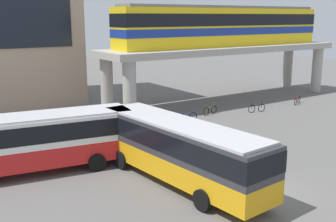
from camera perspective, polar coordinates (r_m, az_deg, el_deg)
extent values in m
plane|color=#605E5B|center=(28.38, -1.87, -4.18)|extent=(120.00, 120.00, 0.00)
cube|color=#ADA89E|center=(41.61, 7.93, 8.52)|extent=(26.47, 5.73, 0.60)
cylinder|color=#ADA89E|center=(33.29, -5.35, 2.69)|extent=(1.10, 1.10, 4.92)
cylinder|color=#ADA89E|center=(49.48, 19.92, 5.35)|extent=(1.10, 1.10, 4.92)
cylinder|color=#ADA89E|center=(36.90, -8.47, 3.62)|extent=(1.10, 1.10, 4.92)
cylinder|color=#ADA89E|center=(51.98, 16.23, 5.94)|extent=(1.10, 1.10, 4.92)
cube|color=yellow|center=(41.41, 7.88, 11.41)|extent=(23.44, 2.90, 3.60)
cube|color=navy|center=(41.42, 7.86, 10.91)|extent=(23.50, 2.96, 0.70)
cube|color=black|center=(41.39, 7.91, 12.40)|extent=(23.50, 2.96, 1.10)
cube|color=slate|center=(41.40, 7.96, 14.06)|extent=(22.50, 2.61, 0.24)
cube|color=orange|center=(21.21, 1.51, -7.23)|extent=(3.35, 11.16, 1.10)
cube|color=#333338|center=(20.79, 1.53, -3.86)|extent=(3.35, 11.16, 1.50)
cube|color=black|center=(20.77, 1.54, -3.66)|extent=(3.39, 11.20, 0.96)
cube|color=silver|center=(20.57, 1.55, -1.70)|extent=(3.18, 10.60, 0.12)
cylinder|color=black|center=(23.38, -6.49, -6.78)|extent=(0.36, 1.02, 1.00)
cylinder|color=black|center=(24.72, -1.57, -5.60)|extent=(0.36, 1.02, 1.00)
cylinder|color=black|center=(18.53, 4.78, -12.21)|extent=(0.36, 1.02, 1.00)
cylinder|color=black|center=(20.20, 10.02, -10.17)|extent=(0.36, 1.02, 1.00)
cube|color=red|center=(23.69, -17.91, -5.68)|extent=(11.26, 4.20, 1.10)
cube|color=white|center=(23.32, -18.13, -2.65)|extent=(11.26, 4.20, 1.50)
cube|color=black|center=(23.30, -18.15, -2.47)|extent=(11.30, 4.24, 0.96)
cube|color=silver|center=(23.12, -18.27, -0.72)|extent=(10.69, 3.99, 0.12)
cylinder|color=black|center=(23.24, -9.81, -7.02)|extent=(1.03, 0.43, 1.00)
cylinder|color=black|center=(25.54, -11.33, -5.24)|extent=(1.03, 0.43, 1.00)
torus|color=black|center=(37.94, 12.82, 0.43)|extent=(0.74, 0.20, 0.74)
torus|color=black|center=(37.34, 11.52, 0.29)|extent=(0.74, 0.20, 0.74)
cylinder|color=black|center=(37.58, 12.20, 0.78)|extent=(1.04, 0.24, 0.05)
cylinder|color=black|center=(37.27, 11.54, 0.74)|extent=(0.04, 0.04, 0.55)
cylinder|color=black|center=(37.87, 12.85, 0.95)|extent=(0.04, 0.04, 0.65)
torus|color=black|center=(36.52, 6.37, 0.19)|extent=(0.74, 0.20, 0.74)
torus|color=black|center=(35.72, 5.32, -0.07)|extent=(0.74, 0.20, 0.74)
cylinder|color=#996626|center=(36.06, 5.86, 0.50)|extent=(1.04, 0.25, 0.05)
cylinder|color=#996626|center=(35.66, 5.33, 0.40)|extent=(0.04, 0.04, 0.55)
cylinder|color=#996626|center=(36.45, 6.38, 0.73)|extent=(0.04, 0.04, 0.65)
torus|color=black|center=(33.73, 3.47, -0.82)|extent=(0.73, 0.23, 0.74)
torus|color=black|center=(33.33, 1.83, -0.97)|extent=(0.73, 0.23, 0.74)
cylinder|color=#1E3FA5|center=(33.46, 2.66, -0.43)|extent=(1.03, 0.30, 0.05)
cylinder|color=#1E3FA5|center=(33.26, 1.83, -0.47)|extent=(0.04, 0.04, 0.55)
cylinder|color=#1E3FA5|center=(33.65, 3.48, -0.24)|extent=(0.04, 0.04, 0.65)
torus|color=black|center=(42.62, 17.67, 1.50)|extent=(0.71, 0.33, 0.74)
torus|color=black|center=(41.63, 17.26, 1.26)|extent=(0.71, 0.33, 0.74)
cylinder|color=#B21E1E|center=(42.07, 17.50, 1.76)|extent=(0.99, 0.44, 0.05)
cylinder|color=#B21E1E|center=(41.57, 17.29, 1.67)|extent=(0.04, 0.04, 0.55)
cylinder|color=#B21E1E|center=(42.55, 17.71, 1.96)|extent=(0.04, 0.04, 0.65)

